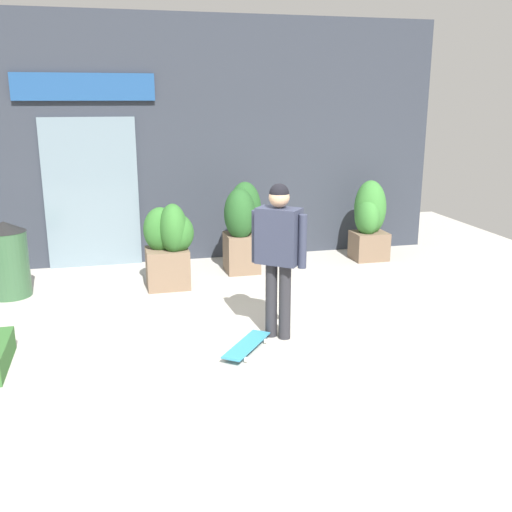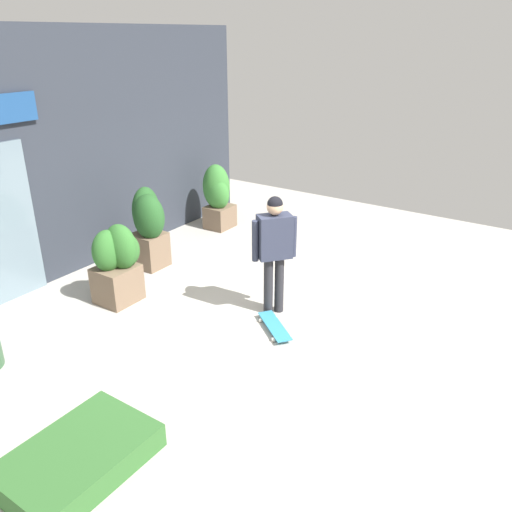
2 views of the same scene
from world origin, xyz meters
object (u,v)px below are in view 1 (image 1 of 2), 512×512
at_px(planter_box_right, 170,242).
at_px(planter_box_mid, 369,219).
at_px(skateboard, 247,345).
at_px(planter_box_left, 242,224).
at_px(skateboarder, 279,245).
at_px(trash_bin, 7,259).

bearing_deg(planter_box_right, planter_box_mid, 12.81).
distance_m(skateboard, planter_box_right, 2.48).
bearing_deg(planter_box_mid, planter_box_left, -173.53).
bearing_deg(planter_box_mid, planter_box_right, -167.19).
relative_size(planter_box_right, planter_box_mid, 0.92).
xyz_separation_m(skateboarder, planter_box_left, (0.17, 2.57, -0.31)).
bearing_deg(trash_bin, planter_box_mid, 6.60).
bearing_deg(trash_bin, skateboard, -42.79).
xyz_separation_m(skateboarder, skateboard, (-0.42, -0.28, -0.99)).
height_order(skateboarder, trash_bin, skateboarder).
relative_size(skateboard, planter_box_mid, 0.59).
distance_m(skateboard, planter_box_mid, 4.18).
bearing_deg(trash_bin, planter_box_left, 6.69).
bearing_deg(skateboarder, planter_box_mid, 179.62).
xyz_separation_m(skateboarder, planter_box_right, (-0.96, 2.06, -0.40)).
bearing_deg(skateboard, planter_box_right, -129.31).
relative_size(planter_box_left, planter_box_right, 1.15).
relative_size(planter_box_mid, trash_bin, 1.26).
height_order(planter_box_left, planter_box_mid, planter_box_left).
relative_size(skateboard, planter_box_left, 0.55).
relative_size(skateboarder, planter_box_left, 1.26).
height_order(skateboard, planter_box_left, planter_box_left).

